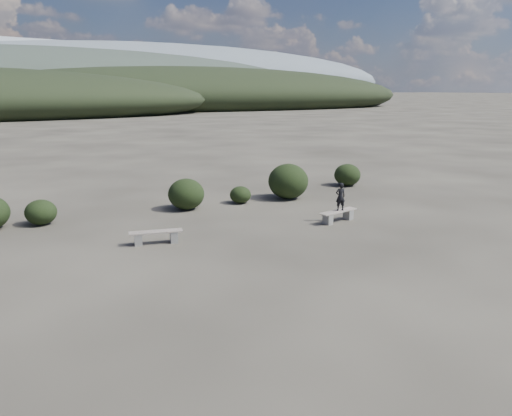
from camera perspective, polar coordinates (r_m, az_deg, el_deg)
ground at (r=13.28m, az=8.68°, el=-7.57°), size 1200.00×1200.00×0.00m
bench_left at (r=15.91m, az=-11.35°, el=-3.17°), size 1.69×0.64×0.41m
bench_right at (r=18.43m, az=9.38°, el=-0.80°), size 1.70×0.71×0.42m
seated_person at (r=18.34m, az=9.63°, el=1.28°), size 0.41×0.31×1.02m
shrub_a at (r=19.36m, az=-23.37°, el=-0.44°), size 1.10×1.10×0.90m
shrub_b at (r=20.20m, az=-7.98°, el=1.59°), size 1.45×1.45×1.25m
shrub_c at (r=21.15m, az=-1.79°, el=1.52°), size 0.91×0.91×0.73m
shrub_d at (r=22.03m, az=3.70°, el=3.07°), size 1.77×1.77×1.55m
shrub_e at (r=25.43m, az=10.40°, el=3.75°), size 1.31×1.31×1.09m
mountain_ridges at (r=349.24m, az=-26.90°, el=13.02°), size 500.00×400.00×56.00m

